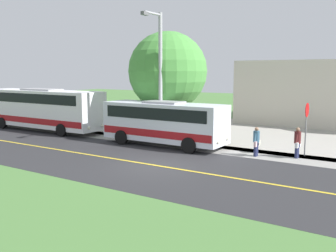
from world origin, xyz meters
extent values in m
plane|color=#477238|center=(0.00, 0.00, 0.00)|extent=(120.00, 120.00, 0.00)
cube|color=#28282B|center=(0.00, 0.00, 0.00)|extent=(8.00, 100.00, 0.01)
cube|color=gray|center=(-5.20, 0.00, 0.00)|extent=(2.40, 100.00, 0.01)
cube|color=#9E9991|center=(-12.40, 3.00, 0.00)|extent=(14.00, 36.00, 0.01)
cube|color=gold|center=(0.00, 0.00, 0.01)|extent=(0.16, 100.00, 0.00)
cube|color=silver|center=(-4.47, -2.46, 1.49)|extent=(2.33, 7.82, 2.27)
cube|color=maroon|center=(-4.47, -2.46, 0.90)|extent=(2.37, 7.67, 0.44)
cube|color=black|center=(-4.47, -2.46, 2.07)|extent=(2.37, 7.04, 0.70)
cube|color=gray|center=(-4.47, -2.46, 2.68)|extent=(1.40, 2.35, 0.12)
cylinder|color=black|center=(-5.63, -0.03, 0.45)|extent=(0.25, 0.90, 0.90)
cylinder|color=black|center=(-3.30, -0.03, 0.45)|extent=(0.25, 0.90, 0.90)
cylinder|color=black|center=(-5.63, -4.88, 0.45)|extent=(0.25, 0.90, 0.90)
cylinder|color=black|center=(-3.30, -4.88, 0.45)|extent=(0.25, 0.90, 0.90)
sphere|color=#F2EACC|center=(-5.11, 1.47, 0.70)|extent=(0.20, 0.20, 0.20)
sphere|color=#F2EACC|center=(-3.82, 1.47, 0.70)|extent=(0.20, 0.20, 0.20)
cube|color=white|center=(-4.52, -13.78, 1.73)|extent=(2.45, 11.06, 2.75)
cube|color=maroon|center=(-4.52, -13.78, 0.90)|extent=(2.49, 10.83, 0.44)
cube|color=black|center=(-4.52, -13.78, 2.55)|extent=(2.49, 9.95, 0.70)
cube|color=gray|center=(-4.52, -13.78, 3.16)|extent=(1.47, 3.32, 0.12)
cylinder|color=black|center=(-5.75, -10.35, 0.45)|extent=(0.25, 0.90, 0.90)
cylinder|color=black|center=(-3.30, -10.35, 0.45)|extent=(0.25, 0.90, 0.90)
cylinder|color=black|center=(-5.75, -17.20, 0.45)|extent=(0.25, 0.90, 0.90)
cylinder|color=black|center=(-3.30, -17.20, 0.45)|extent=(0.25, 0.90, 0.90)
sphere|color=#F2EACC|center=(-5.20, -8.23, 0.70)|extent=(0.20, 0.20, 0.20)
sphere|color=#F2EACC|center=(-3.85, -8.23, 0.70)|extent=(0.20, 0.20, 0.20)
cylinder|color=#1E2347|center=(-5.47, 5.34, 0.40)|extent=(0.18, 0.18, 0.79)
cylinder|color=#1E2347|center=(-5.27, 5.34, 0.40)|extent=(0.18, 0.18, 0.79)
cylinder|color=#4C1919|center=(-5.37, 5.34, 1.10)|extent=(0.34, 0.34, 0.63)
sphere|color=#8C664C|center=(-5.37, 5.34, 1.53)|extent=(0.21, 0.21, 0.21)
cylinder|color=#4C1919|center=(-5.55, 5.34, 1.14)|extent=(0.27, 0.10, 0.57)
cube|color=white|center=(-5.63, 5.39, 0.73)|extent=(0.20, 0.12, 0.28)
cylinder|color=#4C1919|center=(-5.18, 5.34, 1.14)|extent=(0.27, 0.10, 0.57)
cube|color=white|center=(-5.11, 5.39, 0.73)|extent=(0.20, 0.12, 0.28)
cylinder|color=#1E2347|center=(-4.72, 3.37, 0.39)|extent=(0.18, 0.18, 0.77)
cylinder|color=#1E2347|center=(-4.52, 3.37, 0.39)|extent=(0.18, 0.18, 0.77)
cylinder|color=#335972|center=(-4.62, 3.37, 1.08)|extent=(0.34, 0.34, 0.61)
sphere|color=#8C664C|center=(-4.62, 3.37, 1.48)|extent=(0.21, 0.21, 0.21)
cylinder|color=#335972|center=(-4.80, 3.37, 1.11)|extent=(0.26, 0.10, 0.55)
cube|color=beige|center=(-4.88, 3.42, 0.70)|extent=(0.20, 0.12, 0.28)
cylinder|color=#335972|center=(-4.43, 3.37, 1.11)|extent=(0.26, 0.10, 0.55)
cube|color=beige|center=(-4.36, 3.42, 0.70)|extent=(0.20, 0.12, 0.28)
cylinder|color=slate|center=(-6.10, 5.57, 1.10)|extent=(0.07, 0.07, 2.20)
cylinder|color=red|center=(-6.10, 5.59, 2.50)|extent=(0.76, 0.03, 0.76)
cylinder|color=#9E9EA3|center=(-5.00, -3.07, 4.05)|extent=(0.24, 0.24, 8.09)
cylinder|color=#9E9EA3|center=(-4.20, -3.07, 7.94)|extent=(1.60, 0.14, 0.14)
cube|color=#59595B|center=(-3.40, -3.07, 7.84)|extent=(0.50, 0.24, 0.20)
cylinder|color=brown|center=(-7.40, -4.08, 1.25)|extent=(0.36, 0.36, 2.51)
sphere|color=#478C3D|center=(-7.40, -4.08, 4.55)|extent=(5.45, 5.45, 5.45)
camera|label=1|loc=(14.71, 10.15, 4.51)|focal=40.36mm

